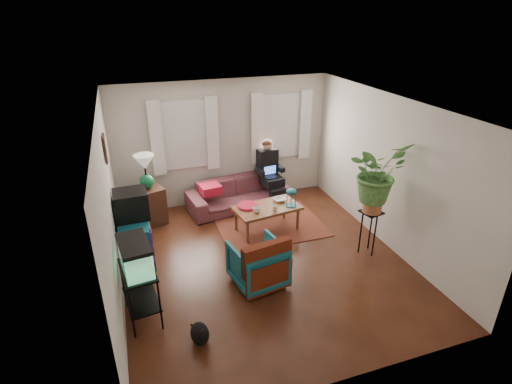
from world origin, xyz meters
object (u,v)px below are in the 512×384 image
object	(u,v)px
coffee_table	(267,219)
plant_stand	(369,232)
aquarium_stand	(141,294)
dresser	(136,243)
armchair	(257,262)
side_table	(150,206)
sofa	(238,190)

from	to	relation	value
coffee_table	plant_stand	xyz separation A→B (m)	(1.38, -1.25, 0.15)
aquarium_stand	dresser	bearing A→B (deg)	82.32
aquarium_stand	plant_stand	bearing A→B (deg)	-0.85
aquarium_stand	armchair	world-z (taller)	aquarium_stand
dresser	aquarium_stand	bearing A→B (deg)	-91.84
coffee_table	plant_stand	size ratio (longest dim) A/B	1.52
dresser	armchair	distance (m)	2.02
aquarium_stand	side_table	bearing A→B (deg)	75.34
sofa	aquarium_stand	world-z (taller)	sofa
dresser	coffee_table	xyz separation A→B (m)	(2.39, 0.37, -0.17)
plant_stand	sofa	bearing A→B (deg)	124.54
sofa	dresser	world-z (taller)	dresser
dresser	aquarium_stand	world-z (taller)	dresser
sofa	plant_stand	distance (m)	2.87
sofa	coffee_table	bearing A→B (deg)	-85.28
plant_stand	armchair	bearing A→B (deg)	-174.74
side_table	aquarium_stand	xyz separation A→B (m)	(-0.35, -2.69, 0.03)
side_table	coffee_table	world-z (taller)	side_table
dresser	aquarium_stand	distance (m)	1.31
coffee_table	plant_stand	distance (m)	1.87
side_table	aquarium_stand	bearing A→B (deg)	-97.41
side_table	dresser	size ratio (longest dim) A/B	0.80
armchair	coffee_table	distance (m)	1.60
coffee_table	aquarium_stand	bearing A→B (deg)	-153.41
armchair	plant_stand	distance (m)	2.07
sofa	plant_stand	bearing A→B (deg)	-63.37
side_table	armchair	distance (m)	2.81
dresser	armchair	xyz separation A→B (m)	(1.71, -1.08, -0.04)
sofa	armchair	xyz separation A→B (m)	(-0.43, -2.55, -0.03)
sofa	armchair	world-z (taller)	sofa
sofa	aquarium_stand	distance (m)	3.52
sofa	side_table	size ratio (longest dim) A/B	2.81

